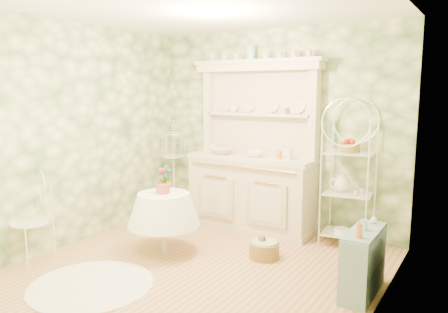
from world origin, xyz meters
The scene contains 22 objects.
floor centered at (0.00, 0.00, 0.00)m, with size 3.60×3.60×0.00m, color tan.
ceiling centered at (0.00, 0.00, 2.70)m, with size 3.60×3.60×0.00m, color white.
wall_left centered at (-1.80, 0.00, 1.35)m, with size 3.60×3.60×0.00m, color beige.
wall_right centered at (1.80, 0.00, 1.35)m, with size 3.60×3.60×0.00m, color beige.
wall_back centered at (0.00, 1.80, 1.35)m, with size 3.60×3.60×0.00m, color beige.
wall_front centered at (0.00, -1.80, 1.35)m, with size 3.60×3.60×0.00m, color beige.
kitchen_dresser centered at (-0.20, 1.52, 1.15)m, with size 1.87×0.61×2.29m, color beige.
bakers_rack centered at (1.11, 1.55, 0.95)m, with size 0.59×0.42×1.89m, color white.
side_shelf centered at (1.62, 0.35, 0.29)m, with size 0.25×0.68×0.58m, color #7B96A6.
round_table centered at (-0.61, 0.17, 0.31)m, with size 0.56×0.56×0.62m, color white.
cafe_chair centered at (-1.68, -0.83, 0.40)m, with size 0.36×0.36×0.80m, color white.
birdcage_stand centered at (-1.48, 1.46, 0.77)m, with size 0.36×0.36×1.54m, color white.
floor_basket centered at (0.45, 0.64, 0.10)m, with size 0.32×0.32×0.21m, color olive.
lace_rug centered at (-0.66, -0.88, 0.01)m, with size 1.21×1.21×0.01m, color white.
bowl_floral centered at (-0.64, 1.47, 1.02)m, with size 0.32×0.32×0.08m, color white.
bowl_white centered at (-0.12, 1.47, 1.02)m, with size 0.24×0.24×0.08m, color white.
cup_left centered at (-0.58, 1.68, 1.61)m, with size 0.12×0.12×0.10m, color white.
cup_right centered at (0.19, 1.68, 1.61)m, with size 0.09×0.09×0.09m, color white.
potted_geranium centered at (-0.61, 0.19, 0.85)m, with size 0.17×0.12×0.33m, color #3F7238.
bottle_amber centered at (1.63, 0.12, 0.68)m, with size 0.06×0.06×0.16m, color orange.
bottle_blue centered at (1.61, 0.35, 0.65)m, with size 0.05×0.05×0.11m, color #8FBED2.
bottle_glass centered at (1.64, 0.60, 0.65)m, with size 0.07×0.07×0.09m, color silver.
Camera 1 is at (2.56, -3.61, 1.89)m, focal length 35.00 mm.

